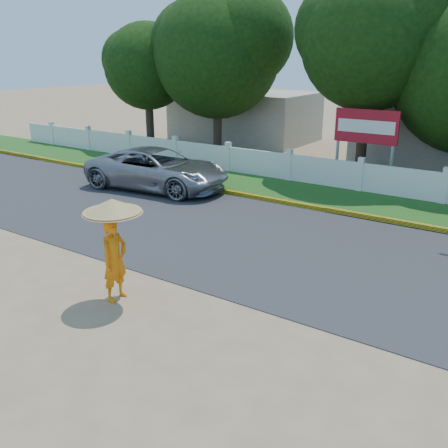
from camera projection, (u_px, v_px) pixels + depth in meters
The scene contains 9 objects.
ground at pixel (170, 310), 10.25m from camera, with size 120.00×120.00×0.00m, color #9E8460.
road at pixel (275, 244), 13.77m from camera, with size 60.00×7.00×0.02m, color #38383A.
grass_verge at pixel (345, 200), 17.88m from camera, with size 60.00×3.50×0.03m, color #2D601E.
curb at pixel (326, 210), 16.53m from camera, with size 40.00×0.18×0.16m, color yellow.
fence at pixel (360, 177), 18.84m from camera, with size 40.00×0.10×1.10m, color silver.
building_far at pixel (245, 116), 29.97m from camera, with size 8.00×5.00×2.80m, color #B7AD99.
vehicle at pixel (157, 169), 19.12m from camera, with size 2.57×5.58×1.55m, color gray.
monk_with_parasol at pixel (113, 235), 10.25m from camera, with size 1.23×1.23×2.24m.
billboard at pixel (366, 131), 19.34m from camera, with size 2.50×0.13×2.95m.
Camera 1 is at (6.03, -6.92, 5.02)m, focal length 40.00 mm.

